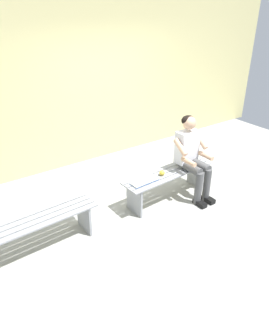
% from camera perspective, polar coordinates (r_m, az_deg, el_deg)
% --- Properties ---
extents(ground_plane, '(10.00, 7.00, 0.04)m').
position_cam_1_polar(ground_plane, '(3.84, 3.61, -17.26)').
color(ground_plane, '#9E9E99').
extents(brick_wall, '(9.50, 0.24, 2.96)m').
position_cam_1_polar(brick_wall, '(5.74, -11.10, 15.01)').
color(brick_wall, '#D1C684').
rests_on(brick_wall, ground).
extents(bench_near, '(1.53, 0.45, 0.46)m').
position_cam_1_polar(bench_near, '(4.77, 6.08, -2.01)').
color(bench_near, gray).
rests_on(bench_near, ground).
extents(bench_far, '(1.55, 0.45, 0.46)m').
position_cam_1_polar(bench_far, '(3.95, -17.69, -10.34)').
color(bench_far, gray).
rests_on(bench_far, ground).
extents(person_seated, '(0.50, 0.69, 1.26)m').
position_cam_1_polar(person_seated, '(4.77, 10.47, 2.49)').
color(person_seated, silver).
rests_on(person_seated, ground).
extents(apple, '(0.08, 0.08, 0.08)m').
position_cam_1_polar(apple, '(4.60, 5.05, -0.89)').
color(apple, gold).
rests_on(apple, bench_near).
extents(book_open, '(0.42, 0.18, 0.02)m').
position_cam_1_polar(book_open, '(4.43, 1.80, -2.47)').
color(book_open, white).
rests_on(book_open, bench_near).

